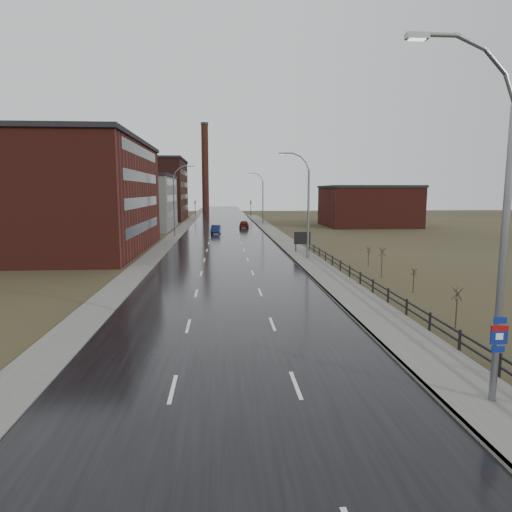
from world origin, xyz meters
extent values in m
plane|color=#2D2819|center=(0.00, 0.00, 0.00)|extent=(320.00, 320.00, 0.00)
cube|color=black|center=(0.00, 60.00, 0.03)|extent=(14.00, 300.00, 0.06)
cube|color=#595651|center=(8.60, 35.00, 0.09)|extent=(3.20, 180.00, 0.18)
cube|color=slate|center=(7.08, 35.00, 0.09)|extent=(0.16, 180.00, 0.18)
cube|color=#595651|center=(-8.20, 60.00, 0.06)|extent=(2.40, 260.00, 0.12)
cube|color=#471914|center=(-21.00, 45.00, 6.50)|extent=(22.00, 28.00, 13.00)
cube|color=black|center=(-21.00, 45.00, 13.25)|extent=(22.44, 28.56, 0.50)
cube|color=black|center=(-10.02, 45.00, 3.00)|extent=(0.06, 22.40, 1.20)
cube|color=black|center=(-10.02, 45.00, 6.00)|extent=(0.06, 22.40, 1.20)
cube|color=black|center=(-10.02, 45.00, 9.00)|extent=(0.06, 22.40, 1.20)
cube|color=black|center=(-10.02, 45.00, 12.00)|extent=(0.06, 22.40, 1.20)
cube|color=slate|center=(-18.00, 78.00, 5.00)|extent=(16.00, 20.00, 10.00)
cube|color=black|center=(-18.00, 78.00, 10.25)|extent=(16.32, 20.40, 0.50)
cube|color=black|center=(-10.02, 78.00, 3.00)|extent=(0.06, 16.00, 1.20)
cube|color=black|center=(-10.02, 78.00, 6.00)|extent=(0.06, 16.00, 1.20)
cube|color=black|center=(-10.02, 78.00, 9.00)|extent=(0.06, 16.00, 1.20)
cube|color=#331611|center=(-23.00, 108.00, 7.50)|extent=(26.00, 24.00, 15.00)
cube|color=black|center=(-23.00, 108.00, 15.25)|extent=(26.52, 24.48, 0.50)
cube|color=black|center=(-10.02, 108.00, 3.00)|extent=(0.06, 19.20, 1.20)
cube|color=black|center=(-10.02, 108.00, 6.00)|extent=(0.06, 19.20, 1.20)
cube|color=black|center=(-10.02, 108.00, 9.00)|extent=(0.06, 19.20, 1.20)
cube|color=black|center=(-10.02, 108.00, 12.00)|extent=(0.06, 19.20, 1.20)
cube|color=#471914|center=(30.30, 82.00, 4.00)|extent=(18.00, 16.00, 8.00)
cube|color=black|center=(30.30, 82.00, 8.25)|extent=(18.36, 16.32, 0.50)
cylinder|color=#331611|center=(-6.00, 150.00, 15.00)|extent=(2.40, 2.40, 30.00)
cylinder|color=black|center=(-6.00, 150.00, 30.30)|extent=(2.70, 2.70, 0.80)
cylinder|color=slate|center=(8.80, 2.00, 5.00)|extent=(0.24, 0.24, 10.00)
cylinder|color=slate|center=(8.61, 2.00, 10.46)|extent=(0.57, 0.14, 1.12)
cylinder|color=slate|center=(8.06, 2.00, 11.28)|extent=(0.91, 0.14, 0.91)
cylinder|color=slate|center=(7.25, 2.00, 11.82)|extent=(1.12, 0.14, 0.57)
cylinder|color=slate|center=(6.29, 2.00, 12.01)|extent=(1.15, 0.14, 0.14)
cube|color=slate|center=(5.54, 2.00, 11.96)|extent=(0.70, 0.28, 0.18)
cube|color=silver|center=(5.54, 2.00, 11.86)|extent=(0.50, 0.20, 0.04)
cube|color=navy|center=(8.80, 1.88, 3.05)|extent=(0.45, 0.04, 0.22)
cube|color=navy|center=(8.80, 1.88, 2.55)|extent=(0.60, 0.04, 0.65)
cube|color=maroon|center=(8.80, 1.87, 2.78)|extent=(0.60, 0.04, 0.20)
cube|color=navy|center=(8.80, 1.88, 2.05)|extent=(0.45, 0.04, 0.22)
cube|color=silver|center=(8.80, 1.86, 2.50)|extent=(0.26, 0.02, 0.22)
cylinder|color=slate|center=(8.80, 36.00, 4.75)|extent=(0.24, 0.24, 9.50)
cylinder|color=slate|center=(8.63, 36.00, 9.90)|extent=(0.51, 0.14, 0.98)
cylinder|color=slate|center=(8.16, 36.00, 10.62)|extent=(0.81, 0.14, 0.81)
cylinder|color=slate|center=(7.44, 36.00, 11.09)|extent=(0.98, 0.14, 0.51)
cylinder|color=slate|center=(6.60, 36.00, 11.26)|extent=(1.01, 0.14, 0.14)
cube|color=slate|center=(5.91, 36.00, 11.21)|extent=(0.70, 0.28, 0.18)
cube|color=silver|center=(5.91, 36.00, 11.11)|extent=(0.50, 0.20, 0.04)
cylinder|color=slate|center=(-8.00, 62.00, 4.75)|extent=(0.24, 0.24, 9.50)
cylinder|color=slate|center=(-7.83, 62.00, 9.90)|extent=(0.51, 0.14, 0.98)
cylinder|color=slate|center=(-7.36, 62.00, 10.62)|extent=(0.81, 0.14, 0.81)
cylinder|color=slate|center=(-6.64, 62.00, 11.09)|extent=(0.98, 0.14, 0.51)
cylinder|color=slate|center=(-5.80, 62.00, 11.26)|extent=(1.01, 0.14, 0.14)
cube|color=slate|center=(-5.11, 62.00, 11.21)|extent=(0.70, 0.28, 0.18)
cube|color=silver|center=(-5.11, 62.00, 11.11)|extent=(0.50, 0.20, 0.04)
cylinder|color=slate|center=(8.80, 90.00, 4.75)|extent=(0.24, 0.24, 9.50)
cylinder|color=slate|center=(8.63, 90.00, 9.90)|extent=(0.51, 0.14, 0.98)
cylinder|color=slate|center=(8.16, 90.00, 10.62)|extent=(0.81, 0.14, 0.81)
cylinder|color=slate|center=(7.44, 90.00, 11.09)|extent=(0.98, 0.14, 0.51)
cylinder|color=slate|center=(6.60, 90.00, 11.26)|extent=(1.01, 0.14, 0.14)
cube|color=slate|center=(5.91, 90.00, 11.21)|extent=(0.70, 0.28, 0.18)
cube|color=silver|center=(5.91, 90.00, 11.11)|extent=(0.50, 0.20, 0.04)
cube|color=black|center=(10.30, 4.00, 0.55)|extent=(0.10, 0.10, 1.10)
cube|color=black|center=(10.30, 7.00, 0.55)|extent=(0.10, 0.10, 1.10)
cube|color=black|center=(10.30, 10.00, 0.55)|extent=(0.10, 0.10, 1.10)
cube|color=black|center=(10.30, 13.00, 0.55)|extent=(0.10, 0.10, 1.10)
cube|color=black|center=(10.30, 16.00, 0.55)|extent=(0.10, 0.10, 1.10)
cube|color=black|center=(10.30, 19.00, 0.55)|extent=(0.10, 0.10, 1.10)
cube|color=black|center=(10.30, 22.00, 0.55)|extent=(0.10, 0.10, 1.10)
cube|color=black|center=(10.30, 25.00, 0.55)|extent=(0.10, 0.10, 1.10)
cube|color=black|center=(10.30, 28.00, 0.55)|extent=(0.10, 0.10, 1.10)
cube|color=black|center=(10.30, 31.00, 0.55)|extent=(0.10, 0.10, 1.10)
cube|color=black|center=(10.30, 34.00, 0.55)|extent=(0.10, 0.10, 1.10)
cube|color=black|center=(10.30, 37.00, 0.55)|extent=(0.10, 0.10, 1.10)
cube|color=black|center=(10.30, 40.00, 0.55)|extent=(0.10, 0.10, 1.10)
cube|color=black|center=(10.30, 43.00, 0.55)|extent=(0.10, 0.10, 1.10)
cube|color=black|center=(10.30, 18.50, 0.95)|extent=(0.08, 53.00, 0.10)
cube|color=black|center=(10.30, 18.50, 0.55)|extent=(0.08, 53.00, 0.10)
cylinder|color=#382D23|center=(11.86, 10.30, 0.86)|extent=(0.08, 0.08, 1.72)
cylinder|color=#382D23|center=(11.91, 10.30, 1.97)|extent=(0.04, 0.58, 0.68)
cylinder|color=#382D23|center=(11.88, 10.35, 1.97)|extent=(0.55, 0.22, 0.69)
cylinder|color=#382D23|center=(11.82, 10.33, 1.97)|extent=(0.33, 0.49, 0.70)
cylinder|color=#382D23|center=(11.82, 10.27, 1.97)|extent=(0.33, 0.49, 0.70)
cylinder|color=#382D23|center=(11.88, 10.25, 1.97)|extent=(0.55, 0.22, 0.69)
cylinder|color=#382D23|center=(13.41, 19.30, 0.67)|extent=(0.08, 0.08, 1.33)
cylinder|color=#382D23|center=(13.46, 19.30, 1.53)|extent=(0.04, 0.46, 0.53)
cylinder|color=#382D23|center=(13.43, 19.35, 1.53)|extent=(0.43, 0.18, 0.54)
cylinder|color=#382D23|center=(13.37, 19.33, 1.53)|extent=(0.27, 0.39, 0.55)
cylinder|color=#382D23|center=(13.37, 19.27, 1.53)|extent=(0.27, 0.39, 0.55)
cylinder|color=#382D23|center=(13.43, 19.25, 1.53)|extent=(0.43, 0.18, 0.54)
cylinder|color=#382D23|center=(13.05, 24.98, 0.97)|extent=(0.08, 0.08, 1.94)
cylinder|color=#382D23|center=(13.10, 24.98, 2.23)|extent=(0.04, 0.65, 0.77)
cylinder|color=#382D23|center=(13.07, 25.03, 2.23)|extent=(0.62, 0.24, 0.77)
cylinder|color=#382D23|center=(13.01, 25.01, 2.23)|extent=(0.37, 0.55, 0.78)
cylinder|color=#382D23|center=(13.01, 24.95, 2.23)|extent=(0.37, 0.55, 0.78)
cylinder|color=#382D23|center=(13.07, 24.94, 2.23)|extent=(0.62, 0.24, 0.77)
cylinder|color=#382D23|center=(13.83, 30.86, 0.71)|extent=(0.08, 0.08, 1.42)
cylinder|color=#382D23|center=(13.88, 30.86, 1.63)|extent=(0.04, 0.48, 0.57)
cylinder|color=#382D23|center=(13.84, 30.91, 1.63)|extent=(0.46, 0.19, 0.57)
cylinder|color=#382D23|center=(13.79, 30.89, 1.63)|extent=(0.28, 0.41, 0.58)
cylinder|color=#382D23|center=(13.79, 30.83, 1.63)|extent=(0.28, 0.41, 0.58)
cylinder|color=#382D23|center=(13.84, 30.81, 1.63)|extent=(0.46, 0.19, 0.57)
cube|color=black|center=(8.35, 41.19, 0.90)|extent=(0.10, 0.10, 1.80)
cube|color=black|center=(9.85, 41.19, 0.90)|extent=(0.10, 0.10, 1.80)
cube|color=silver|center=(9.10, 41.14, 1.80)|extent=(1.87, 0.08, 1.40)
cube|color=black|center=(9.10, 41.09, 1.80)|extent=(1.97, 0.04, 1.50)
cylinder|color=black|center=(-8.00, 120.00, 2.60)|extent=(0.16, 0.16, 5.20)
imported|color=black|center=(-8.00, 120.00, 4.75)|extent=(0.58, 2.73, 1.10)
sphere|color=#FF190C|center=(-8.00, 119.85, 5.05)|extent=(0.18, 0.18, 0.18)
cylinder|color=black|center=(8.00, 120.00, 2.60)|extent=(0.16, 0.16, 5.20)
imported|color=black|center=(8.00, 120.00, 4.75)|extent=(0.58, 2.73, 1.10)
sphere|color=#FF190C|center=(8.00, 119.85, 5.05)|extent=(0.18, 0.18, 0.18)
imported|color=#0C143E|center=(-1.45, 66.76, 0.72)|extent=(1.81, 4.48, 1.45)
imported|color=#4C120C|center=(4.02, 78.34, 0.78)|extent=(2.22, 4.72, 1.56)
camera|label=1|loc=(-0.42, -12.18, 7.31)|focal=32.00mm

